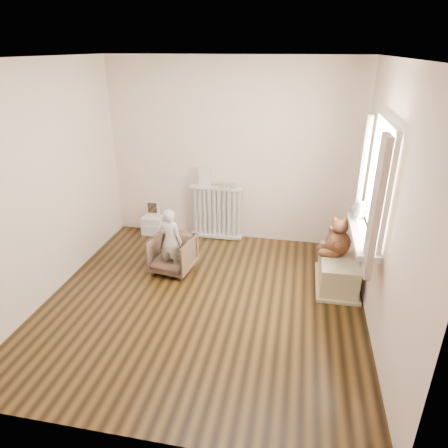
% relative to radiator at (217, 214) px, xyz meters
% --- Properties ---
extents(floor, '(3.60, 3.60, 0.01)m').
position_rel_radiator_xyz_m(floor, '(0.21, -1.68, -0.39)').
color(floor, black).
rests_on(floor, ground).
extents(ceiling, '(3.60, 3.60, 0.01)m').
position_rel_radiator_xyz_m(ceiling, '(0.21, -1.68, 2.21)').
color(ceiling, white).
rests_on(ceiling, ground).
extents(back_wall, '(3.60, 0.02, 2.60)m').
position_rel_radiator_xyz_m(back_wall, '(0.21, 0.12, 0.91)').
color(back_wall, white).
rests_on(back_wall, ground).
extents(front_wall, '(3.60, 0.02, 2.60)m').
position_rel_radiator_xyz_m(front_wall, '(0.21, -3.48, 0.91)').
color(front_wall, white).
rests_on(front_wall, ground).
extents(left_wall, '(0.02, 3.60, 2.60)m').
position_rel_radiator_xyz_m(left_wall, '(-1.59, -1.68, 0.91)').
color(left_wall, white).
rests_on(left_wall, ground).
extents(right_wall, '(0.02, 3.60, 2.60)m').
position_rel_radiator_xyz_m(right_wall, '(2.01, -1.68, 0.91)').
color(right_wall, white).
rests_on(right_wall, ground).
extents(window, '(0.03, 0.90, 1.10)m').
position_rel_radiator_xyz_m(window, '(1.97, -1.38, 1.06)').
color(window, white).
rests_on(window, right_wall).
extents(window_sill, '(0.22, 1.10, 0.06)m').
position_rel_radiator_xyz_m(window_sill, '(1.88, -1.38, 0.48)').
color(window_sill, silver).
rests_on(window_sill, right_wall).
extents(curtain_left, '(0.06, 0.26, 1.30)m').
position_rel_radiator_xyz_m(curtain_left, '(1.86, -1.95, 1.00)').
color(curtain_left, tan).
rests_on(curtain_left, right_wall).
extents(curtain_right, '(0.06, 0.26, 1.30)m').
position_rel_radiator_xyz_m(curtain_right, '(1.86, -0.81, 1.00)').
color(curtain_right, tan).
rests_on(curtain_right, right_wall).
extents(radiator, '(0.78, 0.15, 0.82)m').
position_rel_radiator_xyz_m(radiator, '(0.00, 0.00, 0.00)').
color(radiator, silver).
rests_on(radiator, floor).
extents(paper_doll, '(0.17, 0.02, 0.29)m').
position_rel_radiator_xyz_m(paper_doll, '(-0.17, 0.00, 0.57)').
color(paper_doll, beige).
rests_on(paper_doll, radiator).
extents(tin_a, '(0.11, 0.11, 0.07)m').
position_rel_radiator_xyz_m(tin_a, '(0.10, 0.00, 0.46)').
color(tin_a, '#A59E8C').
rests_on(tin_a, radiator).
extents(tin_b, '(0.09, 0.09, 0.05)m').
position_rel_radiator_xyz_m(tin_b, '(0.24, 0.00, 0.46)').
color(tin_b, '#A59E8C').
rests_on(tin_b, radiator).
extents(toy_vanity, '(0.32, 0.23, 0.50)m').
position_rel_radiator_xyz_m(toy_vanity, '(-1.01, -0.03, -0.11)').
color(toy_vanity, silver).
rests_on(toy_vanity, floor).
extents(armchair, '(0.58, 0.59, 0.48)m').
position_rel_radiator_xyz_m(armchair, '(-0.36, -1.06, -0.15)').
color(armchair, brown).
rests_on(armchair, floor).
extents(child, '(0.34, 0.25, 0.86)m').
position_rel_radiator_xyz_m(child, '(-0.36, -1.11, 0.06)').
color(child, silver).
rests_on(child, armchair).
extents(toy_bench, '(0.43, 0.82, 0.38)m').
position_rel_radiator_xyz_m(toy_bench, '(1.73, -0.99, -0.19)').
color(toy_bench, '#C6BC91').
rests_on(toy_bench, floor).
extents(teddy_bear, '(0.41, 0.33, 0.47)m').
position_rel_radiator_xyz_m(teddy_bear, '(1.69, -0.93, 0.28)').
color(teddy_bear, '#3D2011').
rests_on(teddy_bear, toy_bench).
extents(plush_cat, '(0.29, 0.34, 0.25)m').
position_rel_radiator_xyz_m(plush_cat, '(1.87, -0.99, 0.61)').
color(plush_cat, '#666057').
rests_on(plush_cat, window_sill).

